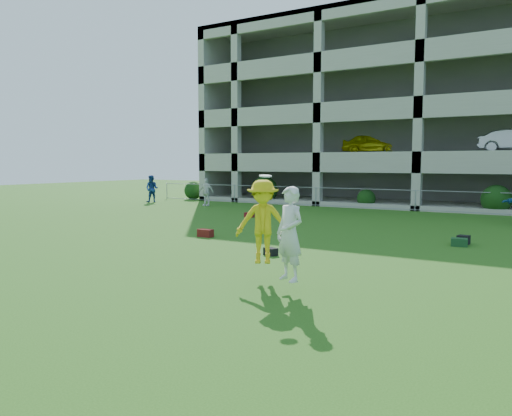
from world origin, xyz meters
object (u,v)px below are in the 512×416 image
Objects in this scene: bystander_b at (206,192)px; parking_garage at (448,114)px; crate_d at (463,240)px; frisbee_contest at (270,225)px; bystander_a at (152,189)px.

bystander_b is 17.67m from parking_garage.
bystander_b reaches higher than crate_d.
frisbee_contest is at bearing -57.70° from bystander_b.
bystander_a reaches higher than bystander_b.
bystander_a is at bearing 139.05° from frisbee_contest.
bystander_a is 22.15m from crate_d.
parking_garage is (16.67, 11.72, 5.10)m from bystander_a.
bystander_b is (4.70, -0.21, -0.06)m from bystander_a.
frisbee_contest is at bearing -87.26° from parking_garage.
parking_garage is (-4.12, 19.33, 5.86)m from crate_d.
bystander_a is 0.85× the size of frisbee_contest.
crate_d is at bearing -77.97° from parking_garage.
parking_garage is at bearing 16.17° from bystander_a.
crate_d is 8.55m from frisbee_contest.
parking_garage is at bearing 102.03° from crate_d.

